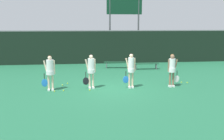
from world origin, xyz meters
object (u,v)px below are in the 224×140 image
bench_far (118,63)px  tennis_ball_5 (90,90)px  player_1 (91,68)px  tennis_ball_0 (187,83)px  scoreboard (124,11)px  player_0 (50,70)px  tennis_ball_3 (54,91)px  tennis_ball_4 (67,83)px  bench_courtside (146,64)px  tennis_ball_1 (181,82)px  tennis_ball_6 (64,90)px  tennis_ball_2 (62,85)px  player_2 (131,68)px  player_3 (172,68)px

bench_far → tennis_ball_5: 7.01m
player_1 → tennis_ball_0: player_1 is taller
scoreboard → player_0: (-5.44, -10.11, -3.36)m
tennis_ball_3 → tennis_ball_4: bearing=71.4°
tennis_ball_3 → bench_far: bearing=58.0°
player_0 → scoreboard: bearing=62.0°
bench_courtside → tennis_ball_1: size_ratio=28.27×
bench_far → tennis_ball_6: (-3.70, -6.51, -0.38)m
player_1 → tennis_ball_2: size_ratio=27.76×
tennis_ball_0 → tennis_ball_3: size_ratio=1.05×
player_1 → player_2: player_2 is taller
bench_far → player_0: size_ratio=1.21×
tennis_ball_0 → tennis_ball_3: 7.37m
scoreboard → player_3: bearing=-85.1°
player_2 → tennis_ball_1: 3.37m
bench_courtside → tennis_ball_2: bench_courtside is taller
player_3 → tennis_ball_6: player_3 is taller
bench_far → tennis_ball_6: size_ratio=31.94×
player_2 → tennis_ball_4: size_ratio=26.37×
tennis_ball_1 → tennis_ball_4: 6.46m
player_2 → tennis_ball_1: size_ratio=27.30×
bench_courtside → player_3: size_ratio=1.07×
tennis_ball_6 → scoreboard: bearing=65.1°
tennis_ball_6 → player_0: bearing=161.0°
player_2 → tennis_ball_3: 4.05m
player_3 → tennis_ball_3: 6.20m
scoreboard → bench_far: size_ratio=2.67×
scoreboard → tennis_ball_1: size_ratio=86.53×
bench_courtside → tennis_ball_2: bearing=-141.3°
player_2 → tennis_ball_4: bearing=161.2°
bench_far → tennis_ball_2: size_ratio=33.54×
bench_courtside → tennis_ball_6: (-5.66, -5.70, -0.35)m
scoreboard → bench_courtside: scoreboard is taller
tennis_ball_5 → tennis_ball_6: 1.30m
player_1 → tennis_ball_0: (5.46, 0.56, -1.02)m
tennis_ball_4 → tennis_ball_3: bearing=-108.6°
player_3 → tennis_ball_6: bearing=178.2°
bench_courtside → player_3: (0.01, -5.47, 0.66)m
player_1 → player_2: size_ratio=0.98×
player_1 → player_0: bearing=-179.9°
scoreboard → tennis_ball_0: scoreboard is taller
tennis_ball_3 → tennis_ball_5: bearing=0.8°
bench_far → tennis_ball_5: bench_far is taller
player_0 → tennis_ball_2: bearing=62.6°
player_1 → scoreboard: bearing=66.4°
player_3 → tennis_ball_6: 5.76m
player_3 → tennis_ball_6: size_ratio=25.96×
tennis_ball_2 → tennis_ball_4: bearing=55.1°
player_3 → tennis_ball_5: player_3 is taller
tennis_ball_4 → tennis_ball_6: bearing=-94.4°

